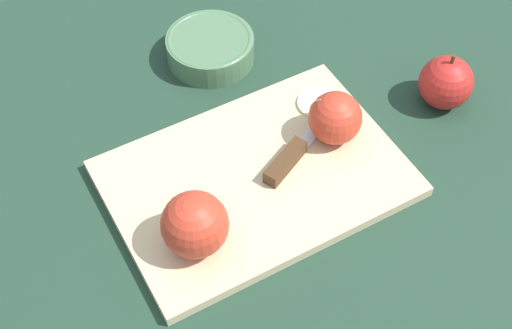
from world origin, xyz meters
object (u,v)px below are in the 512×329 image
at_px(bowl, 210,47).
at_px(apple_half_right, 334,117).
at_px(apple_half_left, 195,224).
at_px(apple_whole, 446,82).
at_px(knife, 290,157).

bearing_deg(bowl, apple_half_right, -76.75).
height_order(apple_half_left, apple_whole, apple_half_left).
height_order(apple_half_right, bowl, apple_half_right).
bearing_deg(knife, apple_half_right, -17.78).
distance_m(apple_whole, bowl, 0.33).
bearing_deg(apple_half_left, apple_half_right, -50.53).
height_order(apple_half_left, knife, apple_half_left).
relative_size(apple_half_left, knife, 0.51).
bearing_deg(bowl, knife, -94.48).
bearing_deg(apple_half_right, apple_whole, 152.35).
distance_m(apple_half_right, bowl, 0.23).
relative_size(apple_half_right, knife, 0.45).
relative_size(apple_half_left, apple_half_right, 1.13).
height_order(apple_half_left, bowl, apple_half_left).
bearing_deg(apple_half_left, bowl, -5.56).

